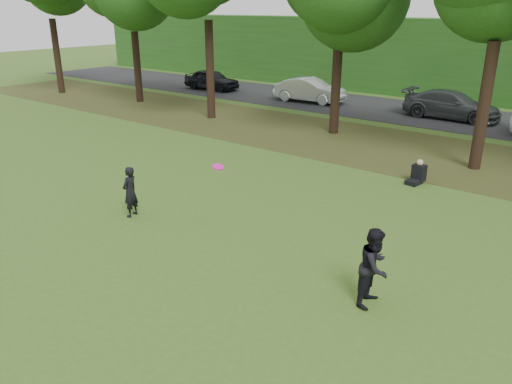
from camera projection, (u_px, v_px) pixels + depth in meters
ground at (154, 259)px, 12.12m from camera, size 120.00×120.00×0.00m
leaf_litter at (383, 147)px, 21.69m from camera, size 60.00×7.00×0.01m
street at (445, 117)px, 27.57m from camera, size 70.00×7.00×0.02m
far_hedge at (483, 61)px, 31.11m from camera, size 70.00×3.00×5.00m
player_left at (130, 192)px, 14.34m from camera, size 0.48×0.61×1.50m
player_right at (374, 267)px, 10.05m from camera, size 0.67×0.84×1.67m
parked_cars at (434, 105)px, 26.81m from camera, size 35.99×3.60×1.50m
frisbee at (218, 167)px, 11.84m from camera, size 0.28×0.28×0.12m
seated_person at (418, 174)px, 17.20m from camera, size 0.51×0.78×0.83m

